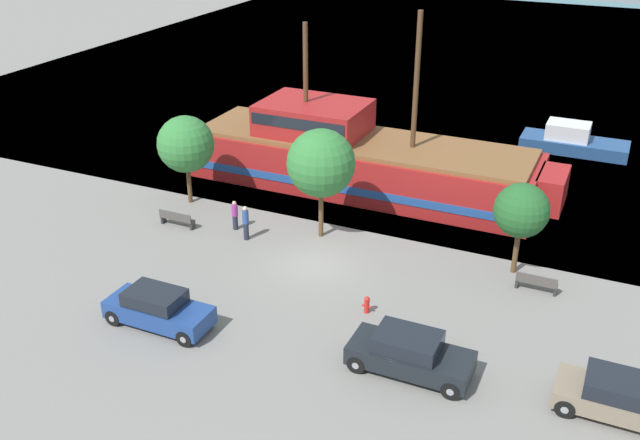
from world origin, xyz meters
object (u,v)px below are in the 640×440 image
(parked_car_curb_mid, at_px, (409,354))
(parked_car_curb_rear, at_px, (158,309))
(fire_hydrant, at_px, (367,304))
(bench_promenade_west, at_px, (177,219))
(moored_boat_dockside, at_px, (572,141))
(bench_promenade_east, at_px, (536,283))
(pedestrian_walking_near, at_px, (235,215))
(pirate_ship, at_px, (357,158))
(pedestrian_walking_far, at_px, (246,223))
(parked_car_curb_front, at_px, (621,398))

(parked_car_curb_mid, distance_m, parked_car_curb_rear, 10.21)
(fire_hydrant, relative_size, bench_promenade_west, 0.40)
(parked_car_curb_mid, xyz_separation_m, bench_promenade_west, (-14.62, 6.40, -0.34))
(moored_boat_dockside, relative_size, bench_promenade_east, 3.81)
(bench_promenade_east, bearing_deg, moored_boat_dockside, 92.33)
(parked_car_curb_mid, height_order, pedestrian_walking_near, parked_car_curb_mid)
(pirate_ship, bearing_deg, pedestrian_walking_far, -106.58)
(pirate_ship, xyz_separation_m, parked_car_curb_mid, (8.10, -15.16, -0.97))
(fire_hydrant, bearing_deg, bench_promenade_east, 36.89)
(bench_promenade_east, height_order, bench_promenade_west, same)
(parked_car_curb_front, height_order, bench_promenade_east, parked_car_curb_front)
(parked_car_curb_front, xyz_separation_m, fire_hydrant, (-9.99, 2.30, -0.33))
(pirate_ship, relative_size, bench_promenade_west, 11.11)
(bench_promenade_east, bearing_deg, parked_car_curb_mid, -113.73)
(parked_car_curb_front, height_order, pedestrian_walking_near, pedestrian_walking_near)
(moored_boat_dockside, distance_m, pedestrian_walking_near, 23.75)
(moored_boat_dockside, relative_size, parked_car_curb_front, 1.55)
(pedestrian_walking_near, bearing_deg, parked_car_curb_rear, -79.70)
(pirate_ship, relative_size, parked_car_curb_front, 4.89)
(parked_car_curb_front, bearing_deg, fire_hydrant, 167.03)
(bench_promenade_east, bearing_deg, bench_promenade_west, -176.19)
(parked_car_curb_mid, height_order, bench_promenade_east, parked_car_curb_mid)
(parked_car_curb_rear, relative_size, bench_promenade_west, 2.30)
(fire_hydrant, bearing_deg, pirate_ship, 113.56)
(moored_boat_dockside, bearing_deg, pedestrian_walking_far, -123.83)
(pirate_ship, relative_size, bench_promenade_east, 12.04)
(parked_car_curb_mid, bearing_deg, pirate_ship, 118.13)
(parked_car_curb_rear, distance_m, pedestrian_walking_far, 8.00)
(parked_car_curb_rear, bearing_deg, pirate_ship, 83.02)
(pedestrian_walking_near, relative_size, pedestrian_walking_far, 0.87)
(moored_boat_dockside, distance_m, fire_hydrant, 23.99)
(parked_car_curb_mid, bearing_deg, bench_promenade_east, 66.27)
(fire_hydrant, distance_m, bench_promenade_west, 12.30)
(moored_boat_dockside, distance_m, parked_car_curb_front, 26.09)
(pedestrian_walking_near, height_order, pedestrian_walking_far, pedestrian_walking_far)
(fire_hydrant, distance_m, bench_promenade_east, 7.68)
(bench_promenade_west, distance_m, pedestrian_walking_far, 4.01)
(pirate_ship, height_order, parked_car_curb_front, pirate_ship)
(bench_promenade_east, bearing_deg, fire_hydrant, -143.11)
(parked_car_curb_mid, relative_size, parked_car_curb_rear, 1.02)
(bench_promenade_east, distance_m, pedestrian_walking_far, 14.02)
(fire_hydrant, xyz_separation_m, bench_promenade_west, (-11.82, 3.41, 0.04))
(pirate_ship, height_order, bench_promenade_east, pirate_ship)
(fire_hydrant, height_order, bench_promenade_east, bench_promenade_east)
(moored_boat_dockside, bearing_deg, bench_promenade_east, -87.67)
(parked_car_curb_rear, bearing_deg, parked_car_curb_front, 6.67)
(fire_hydrant, bearing_deg, bench_promenade_west, 163.89)
(parked_car_curb_rear, distance_m, fire_hydrant, 8.51)
(pedestrian_walking_near, bearing_deg, pedestrian_walking_far, -35.16)
(parked_car_curb_rear, xyz_separation_m, fire_hydrant, (7.32, 4.33, -0.36))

